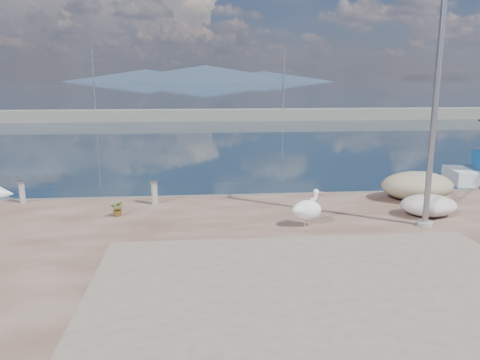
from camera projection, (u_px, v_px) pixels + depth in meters
name	position (u px, v px, depth m)	size (l,w,h in m)	color
ground	(254.00, 264.00, 11.49)	(1400.00, 1400.00, 0.00)	#162635
quay_patch	(328.00, 300.00, 8.55)	(9.00, 7.00, 0.01)	gray
breakwater	(210.00, 115.00, 50.28)	(120.00, 2.20, 7.50)	gray
mountains	(201.00, 74.00, 642.29)	(370.00, 280.00, 22.00)	#28384C
pelican	(308.00, 209.00, 12.74)	(1.06, 0.74, 1.02)	tan
lamp_post	(435.00, 105.00, 12.24)	(0.44, 0.96, 7.00)	gray
bollard_near	(154.00, 191.00, 15.00)	(0.26, 0.26, 0.78)	gray
bollard_far	(22.00, 191.00, 15.15)	(0.24, 0.24, 0.73)	gray
potted_plant	(118.00, 208.00, 13.73)	(0.42, 0.36, 0.47)	#33722D
net_pile_d	(429.00, 205.00, 13.78)	(1.66, 1.24, 0.62)	silver
net_pile_c	(417.00, 186.00, 15.58)	(2.39, 1.71, 0.94)	#BDB48D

